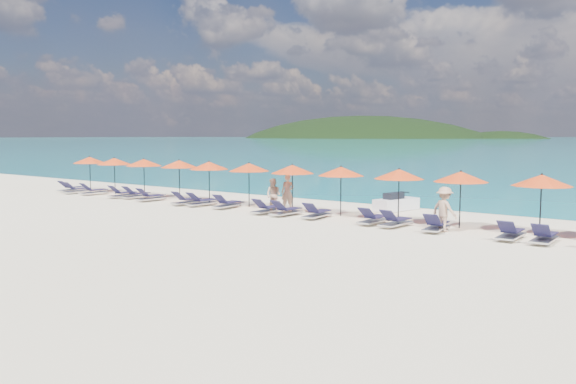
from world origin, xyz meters
The scene contains 35 objects.
ground centered at (0.00, 0.00, 0.00)m, with size 1400.00×1400.00×0.00m, color beige.
headland_main centered at (-300.00, 540.00, -38.00)m, with size 374.00×242.00×126.50m.
headland_small centered at (-150.00, 560.00, -35.00)m, with size 162.00×126.00×85.50m.
jetski centered at (2.43, 8.45, 0.36)m, with size 1.49×2.57×0.86m.
beachgoer_a centered at (-1.82, 5.41, 0.87)m, with size 0.63×0.41×1.73m, color tan.
beachgoer_b centered at (-2.11, 4.67, 0.79)m, with size 0.77×0.44×1.58m, color tan.
beachgoer_c centered at (6.49, 4.14, 0.85)m, with size 1.10×0.51×1.70m, color tan.
umbrella_0 centered at (-17.66, 5.25, 2.02)m, with size 2.10×2.10×2.28m.
umbrella_1 centered at (-14.95, 5.15, 2.02)m, with size 2.10×2.10×2.28m.
umbrella_2 centered at (-12.27, 5.25, 2.02)m, with size 2.10×2.10×2.28m.
umbrella_3 centered at (-9.41, 5.41, 2.02)m, with size 2.10×2.10×2.28m.
umbrella_4 centered at (-6.82, 5.15, 2.02)m, with size 2.10×2.10×2.28m.
umbrella_5 centered at (-4.16, 5.29, 2.02)m, with size 2.10×2.10×2.28m.
umbrella_6 centered at (-1.40, 5.23, 2.02)m, with size 2.10×2.10×2.28m.
umbrella_7 centered at (1.25, 5.28, 2.02)m, with size 2.10×2.10×2.28m.
umbrella_8 centered at (4.11, 5.18, 2.02)m, with size 2.10×2.10×2.28m.
umbrella_9 centered at (6.69, 5.25, 2.02)m, with size 2.10×2.10×2.28m.
umbrella_10 centered at (9.62, 5.26, 2.02)m, with size 2.10×2.10×2.28m.
lounger_0 centered at (-18.18, 4.18, 0.24)m, with size 0.66×1.71×0.66m.
lounger_1 centered at (-17.05, 3.86, 0.24)m, with size 0.62×1.70×0.66m.
lounger_2 centered at (-15.48, 3.99, 0.24)m, with size 0.74×1.74×0.66m.
lounger_3 centered at (-12.76, 4.03, 0.24)m, with size 0.70×1.73×0.66m.
lounger_4 centered at (-11.76, 4.24, 0.24)m, with size 0.67×1.72×0.66m.
lounger_5 centered at (-10.13, 3.94, 0.24)m, with size 0.71×1.73×0.66m.
lounger_6 centered at (-7.29, 3.93, 0.24)m, with size 0.70×1.73×0.66m.
lounger_7 centered at (-6.31, 4.04, 0.24)m, with size 0.72×1.73×0.66m.
lounger_8 centered at (-4.65, 4.15, 0.24)m, with size 0.77×1.75×0.66m.
lounger_9 centered at (-1.86, 3.87, 0.24)m, with size 0.66×1.72×0.66m.
lounger_10 centered at (-0.75, 3.87, 0.24)m, with size 0.72×1.74×0.66m.
lounger_11 centered at (0.81, 4.01, 0.24)m, with size 0.71×1.73×0.66m.
lounger_12 centered at (3.56, 4.04, 0.24)m, with size 0.71×1.73×0.66m.
lounger_13 centered at (4.58, 3.96, 0.24)m, with size 0.77×1.75×0.66m.
lounger_14 centered at (6.28, 3.92, 0.24)m, with size 0.76×1.74×0.66m.
lounger_15 centered at (8.99, 3.88, 0.24)m, with size 0.62×1.70×0.66m.
lounger_16 centered at (10.08, 3.87, 0.24)m, with size 0.62×1.70×0.66m.
Camera 1 is at (14.25, -16.15, 3.63)m, focal length 35.00 mm.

